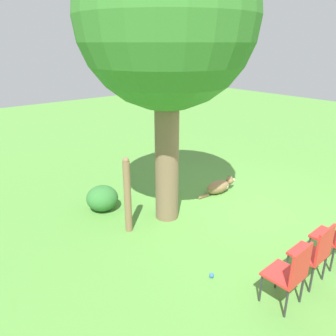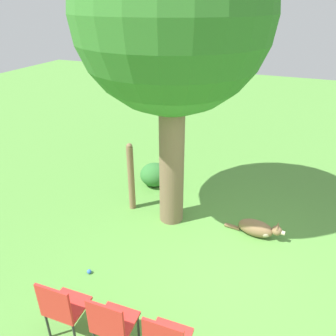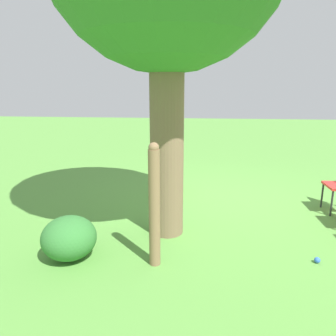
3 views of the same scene
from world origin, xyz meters
TOP-DOWN VIEW (x-y plane):
  - ground_plane at (0.00, 0.00)m, footprint 30.00×30.00m
  - dog at (0.82, -0.58)m, footprint 0.34×1.05m
  - fence_post at (0.78, 1.87)m, footprint 0.12×0.12m
  - tennis_ball at (-1.05, 1.66)m, footprint 0.07×0.07m
  - low_shrub at (1.79, 1.84)m, footprint 0.63×0.63m

SIDE VIEW (x-z plane):
  - ground_plane at x=0.00m, z-range 0.00..0.00m
  - tennis_ball at x=-1.05m, z-range 0.00..0.07m
  - dog at x=0.82m, z-range -0.03..0.33m
  - low_shrub at x=1.79m, z-range 0.00..0.51m
  - fence_post at x=0.78m, z-range 0.01..1.40m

